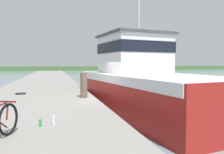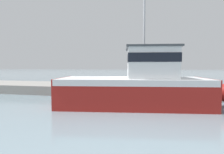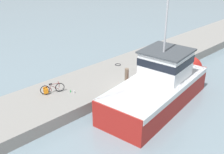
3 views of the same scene
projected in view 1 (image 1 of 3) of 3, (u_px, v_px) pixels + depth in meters
name	position (u px, v px, depth m)	size (l,w,h in m)	color
ground_plane	(113.00, 116.00, 10.20)	(320.00, 320.00, 0.00)	gray
dock_pier	(36.00, 111.00, 9.28)	(5.21, 80.00, 0.86)	gray
far_shoreline	(140.00, 68.00, 85.55)	(180.00, 5.00, 1.42)	#426638
fishing_boat_main	(140.00, 82.00, 11.22)	(5.17, 11.85, 11.12)	maroon
boat_red_outer	(168.00, 71.00, 48.93)	(4.12, 4.53, 2.26)	orange
mooring_post	(84.00, 85.00, 10.03)	(0.32, 0.32, 1.16)	brown
hose_coil	(21.00, 94.00, 11.24)	(0.53, 0.53, 0.05)	black
water_bottle_on_curb	(53.00, 120.00, 5.60)	(0.07, 0.07, 0.25)	silver
water_bottle_by_bike	(40.00, 123.00, 5.42)	(0.07, 0.07, 0.19)	green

